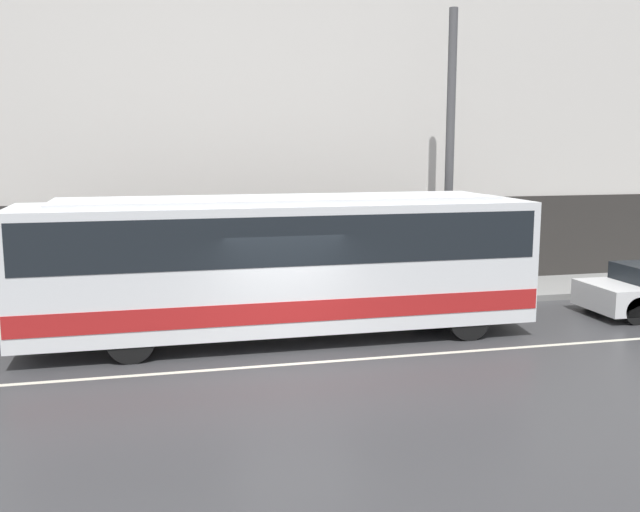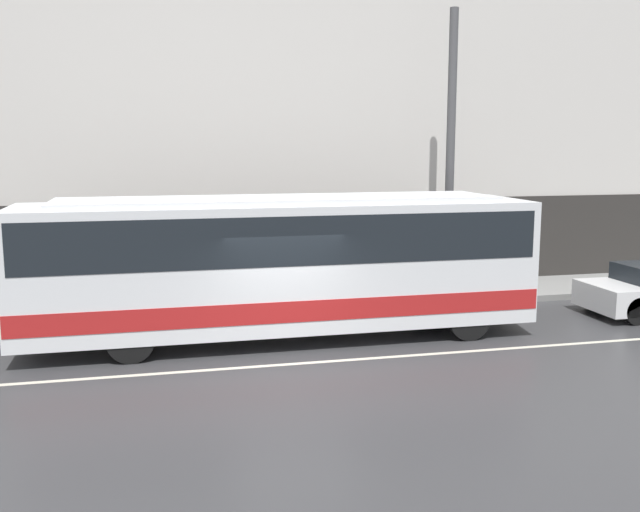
{
  "view_description": "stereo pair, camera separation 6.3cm",
  "coord_description": "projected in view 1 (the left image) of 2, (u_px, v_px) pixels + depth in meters",
  "views": [
    {
      "loc": [
        -2.69,
        -13.5,
        4.37
      ],
      "look_at": [
        1.05,
        1.99,
        1.85
      ],
      "focal_mm": 40.0,
      "sensor_mm": 36.0,
      "label": 1
    },
    {
      "loc": [
        -2.63,
        -13.52,
        4.37
      ],
      "look_at": [
        1.05,
        1.99,
        1.85
      ],
      "focal_mm": 40.0,
      "sensor_mm": 36.0,
      "label": 2
    }
  ],
  "objects": [
    {
      "name": "ground_plane",
      "position": [
        293.0,
        364.0,
        14.27
      ],
      "size": [
        60.0,
        60.0,
        0.0
      ],
      "primitive_type": "plane",
      "color": "#38383A"
    },
    {
      "name": "sidewalk",
      "position": [
        254.0,
        303.0,
        19.39
      ],
      "size": [
        60.0,
        2.7,
        0.18
      ],
      "color": "gray",
      "rests_on": "ground_plane"
    },
    {
      "name": "building_facade",
      "position": [
        243.0,
        111.0,
        20.02
      ],
      "size": [
        60.0,
        0.35,
        10.97
      ],
      "color": "silver",
      "rests_on": "ground_plane"
    },
    {
      "name": "lane_stripe",
      "position": [
        293.0,
        364.0,
        14.27
      ],
      "size": [
        54.0,
        0.14,
        0.01
      ],
      "color": "beige",
      "rests_on": "ground_plane"
    },
    {
      "name": "transit_bus",
      "position": [
        281.0,
        260.0,
        15.93
      ],
      "size": [
        11.36,
        2.59,
        3.2
      ],
      "color": "white",
      "rests_on": "ground_plane"
    },
    {
      "name": "utility_pole_near",
      "position": [
        450.0,
        155.0,
        19.5
      ],
      "size": [
        0.24,
        0.24,
        7.77
      ],
      "color": "#4C4C4F",
      "rests_on": "sidewalk"
    }
  ]
}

